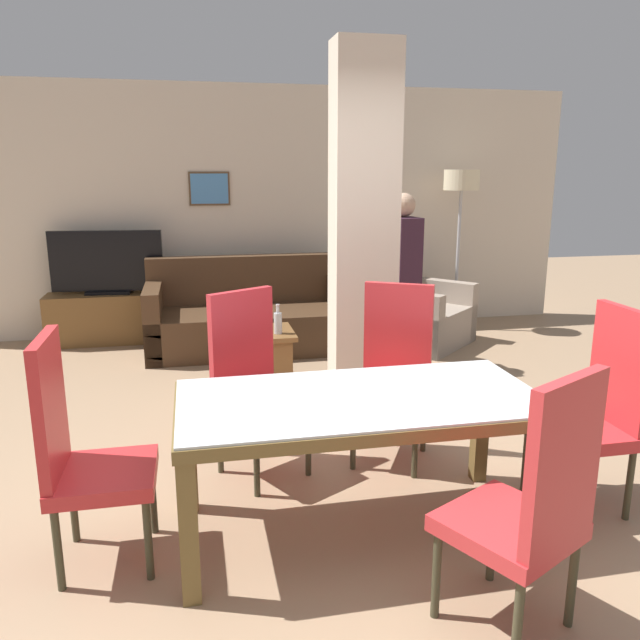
# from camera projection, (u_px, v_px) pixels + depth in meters

# --- Properties ---
(ground_plane) EXTENTS (18.00, 18.00, 0.00)m
(ground_plane) POSITION_uv_depth(u_px,v_px,m) (358.00, 529.00, 3.21)
(ground_plane) COLOR #997B5D
(back_wall) EXTENTS (7.20, 0.09, 2.70)m
(back_wall) POSITION_uv_depth(u_px,v_px,m) (260.00, 211.00, 6.97)
(back_wall) COLOR beige
(back_wall) RESTS_ON ground_plane
(divider_pillar) EXTENTS (0.48, 0.31, 2.70)m
(divider_pillar) POSITION_uv_depth(u_px,v_px,m) (363.00, 232.00, 4.67)
(divider_pillar) COLOR beige
(divider_pillar) RESTS_ON ground_plane
(dining_table) EXTENTS (1.78, 0.86, 0.73)m
(dining_table) POSITION_uv_depth(u_px,v_px,m) (360.00, 423.00, 3.07)
(dining_table) COLOR brown
(dining_table) RESTS_ON ground_plane
(dining_chair_head_right) EXTENTS (0.46, 0.46, 1.11)m
(dining_chair_head_right) POSITION_uv_depth(u_px,v_px,m) (598.00, 405.00, 3.34)
(dining_chair_head_right) COLOR red
(dining_chair_head_right) RESTS_ON ground_plane
(dining_chair_far_left) EXTENTS (0.63, 0.63, 1.11)m
(dining_chair_far_left) POSITION_uv_depth(u_px,v_px,m) (253.00, 380.00, 3.74)
(dining_chair_far_left) COLOR red
(dining_chair_far_left) RESTS_ON ground_plane
(dining_chair_near_right) EXTENTS (0.62, 0.62, 1.11)m
(dining_chair_near_right) POSITION_uv_depth(u_px,v_px,m) (532.00, 503.00, 2.36)
(dining_chair_near_right) COLOR red
(dining_chair_near_right) RESTS_ON ground_plane
(dining_chair_far_right) EXTENTS (0.62, 0.62, 1.11)m
(dining_chair_far_right) POSITION_uv_depth(u_px,v_px,m) (394.00, 369.00, 3.94)
(dining_chair_far_right) COLOR red
(dining_chair_far_right) RESTS_ON ground_plane
(dining_chair_head_left) EXTENTS (0.46, 0.46, 1.11)m
(dining_chair_head_left) POSITION_uv_depth(u_px,v_px,m) (81.00, 449.00, 2.82)
(dining_chair_head_left) COLOR red
(dining_chair_head_left) RESTS_ON ground_plane
(sofa) EXTENTS (2.05, 0.94, 0.92)m
(sofa) POSITION_uv_depth(u_px,v_px,m) (249.00, 319.00, 6.42)
(sofa) COLOR #442E1C
(sofa) RESTS_ON ground_plane
(armchair) EXTENTS (1.27, 1.26, 0.82)m
(armchair) POSITION_uv_depth(u_px,v_px,m) (418.00, 317.00, 6.59)
(armchair) COLOR gray
(armchair) RESTS_ON ground_plane
(coffee_table) EXTENTS (0.57, 0.55, 0.46)m
(coffee_table) POSITION_uv_depth(u_px,v_px,m) (261.00, 356.00, 5.38)
(coffee_table) COLOR brown
(coffee_table) RESTS_ON ground_plane
(bottle) EXTENTS (0.07, 0.07, 0.25)m
(bottle) POSITION_uv_depth(u_px,v_px,m) (278.00, 322.00, 5.23)
(bottle) COLOR #B2B7BC
(bottle) RESTS_ON coffee_table
(tv_stand) EXTENTS (1.30, 0.40, 0.53)m
(tv_stand) POSITION_uv_depth(u_px,v_px,m) (111.00, 318.00, 6.64)
(tv_stand) COLOR brown
(tv_stand) RESTS_ON ground_plane
(tv_screen) EXTENTS (1.15, 0.24, 0.66)m
(tv_screen) POSITION_uv_depth(u_px,v_px,m) (107.00, 263.00, 6.50)
(tv_screen) COLOR black
(tv_screen) RESTS_ON tv_stand
(floor_lamp) EXTENTS (0.39, 0.39, 1.80)m
(floor_lamp) POSITION_uv_depth(u_px,v_px,m) (461.00, 194.00, 6.90)
(floor_lamp) COLOR #B7B7BC
(floor_lamp) RESTS_ON ground_plane
(standing_person) EXTENTS (0.27, 0.41, 1.60)m
(standing_person) POSITION_uv_depth(u_px,v_px,m) (402.00, 270.00, 5.64)
(standing_person) COLOR #45506F
(standing_person) RESTS_ON ground_plane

